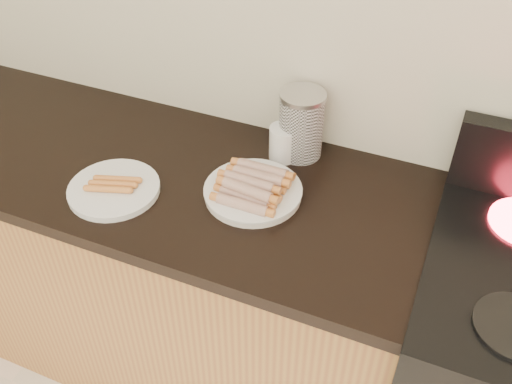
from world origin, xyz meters
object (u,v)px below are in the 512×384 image
at_px(side_plate, 114,189).
at_px(mug, 283,143).
at_px(main_plate, 253,193).
at_px(canister, 301,124).

xyz_separation_m(side_plate, mug, (0.36, 0.32, 0.04)).
bearing_deg(side_plate, mug, 41.25).
height_order(side_plate, mug, mug).
relative_size(main_plate, side_plate, 1.05).
bearing_deg(canister, mug, -134.35).
distance_m(main_plate, mug, 0.19).
relative_size(side_plate, canister, 1.23).
bearing_deg(main_plate, canister, 77.13).
bearing_deg(mug, main_plate, -94.29).
relative_size(main_plate, canister, 1.29).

